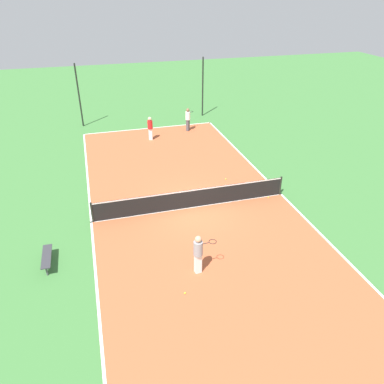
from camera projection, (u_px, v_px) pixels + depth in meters
The scene contains 13 objects.
ground_plane at pixel (192, 208), 18.92m from camera, with size 80.00×80.00×0.00m, color #3D7538.
court_surface at pixel (192, 207), 18.91m from camera, with size 10.04×24.61×0.02m.
tennis_net at pixel (192, 198), 18.64m from camera, with size 9.84×0.10×1.05m.
bench at pixel (47, 257), 14.88m from camera, with size 0.36×1.55×0.45m.
player_coach_red at pixel (150, 127), 26.59m from camera, with size 0.44×0.44×1.68m.
player_near_white at pixel (188, 118), 28.24m from camera, with size 0.86×0.92×1.74m.
player_baseline_gray at pixel (198, 252), 14.19m from camera, with size 0.96×0.43×1.71m.
tennis_ball_right_alley at pixel (268, 197), 19.72m from camera, with size 0.07×0.07×0.07m, color #CCE033.
tennis_ball_midcourt at pixel (112, 212), 18.44m from camera, with size 0.07×0.07×0.07m, color #CCE033.
tennis_ball_far_baseline at pixel (226, 179), 21.53m from camera, with size 0.07×0.07×0.07m, color #CCE033.
tennis_ball_left_sideline at pixel (185, 293), 13.62m from camera, with size 0.07×0.07×0.07m, color #CCE033.
fence_post_back_left at pixel (79, 96), 28.55m from camera, with size 0.12×0.12×4.80m.
fence_post_back_right at pixel (203, 87), 30.90m from camera, with size 0.12×0.12×4.80m.
Camera 1 is at (-4.38, -15.52, 9.92)m, focal length 35.00 mm.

